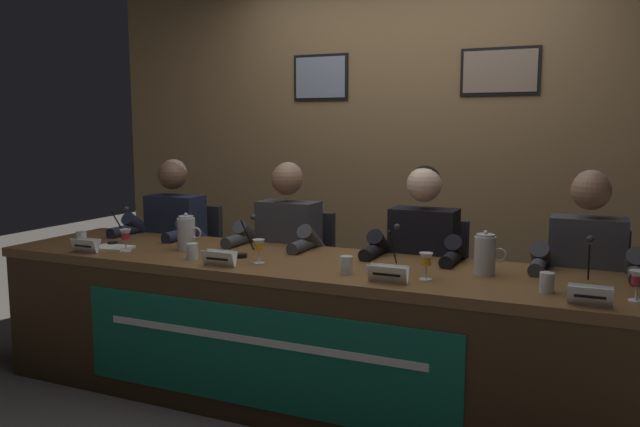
# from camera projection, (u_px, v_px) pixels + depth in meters

# --- Properties ---
(ground_plane) EXTENTS (12.00, 12.00, 0.00)m
(ground_plane) POSITION_uv_depth(u_px,v_px,m) (320.00, 402.00, 3.38)
(ground_plane) COLOR #4C4742
(wall_back_panelled) EXTENTS (4.84, 0.14, 2.60)m
(wall_back_panelled) POSITION_uv_depth(u_px,v_px,m) (407.00, 147.00, 4.57)
(wall_back_panelled) COLOR #937047
(wall_back_panelled) RESTS_ON ground_plane
(conference_table) EXTENTS (3.64, 0.81, 0.76)m
(conference_table) POSITION_uv_depth(u_px,v_px,m) (310.00, 312.00, 3.21)
(conference_table) COLOR brown
(conference_table) RESTS_ON ground_plane
(chair_far_left) EXTENTS (0.44, 0.45, 0.91)m
(chair_far_left) POSITION_uv_depth(u_px,v_px,m) (188.00, 274.00, 4.36)
(chair_far_left) COLOR black
(chair_far_left) RESTS_ON ground_plane
(panelist_far_left) EXTENTS (0.51, 0.48, 1.24)m
(panelist_far_left) POSITION_uv_depth(u_px,v_px,m) (168.00, 239.00, 4.14)
(panelist_far_left) COLOR black
(panelist_far_left) RESTS_ON ground_plane
(nameplate_far_left) EXTENTS (0.17, 0.06, 0.08)m
(nameplate_far_left) POSITION_uv_depth(u_px,v_px,m) (85.00, 246.00, 3.50)
(nameplate_far_left) COLOR white
(nameplate_far_left) RESTS_ON conference_table
(juice_glass_far_left) EXTENTS (0.06, 0.06, 0.12)m
(juice_glass_far_left) POSITION_uv_depth(u_px,v_px,m) (126.00, 236.00, 3.54)
(juice_glass_far_left) COLOR white
(juice_glass_far_left) RESTS_ON conference_table
(water_cup_far_left) EXTENTS (0.06, 0.06, 0.08)m
(water_cup_far_left) POSITION_uv_depth(u_px,v_px,m) (81.00, 240.00, 3.70)
(water_cup_far_left) COLOR silver
(water_cup_far_left) RESTS_ON conference_table
(microphone_far_left) EXTENTS (0.06, 0.17, 0.22)m
(microphone_far_left) POSITION_uv_depth(u_px,v_px,m) (117.00, 232.00, 3.75)
(microphone_far_left) COLOR black
(microphone_far_left) RESTS_ON conference_table
(chair_center_left) EXTENTS (0.44, 0.45, 0.91)m
(chair_center_left) POSITION_uv_depth(u_px,v_px,m) (298.00, 287.00, 4.02)
(chair_center_left) COLOR black
(chair_center_left) RESTS_ON ground_plane
(panelist_center_left) EXTENTS (0.51, 0.48, 1.24)m
(panelist_center_left) POSITION_uv_depth(u_px,v_px,m) (283.00, 249.00, 3.80)
(panelist_center_left) COLOR black
(panelist_center_left) RESTS_ON ground_plane
(nameplate_center_left) EXTENTS (0.18, 0.06, 0.08)m
(nameplate_center_left) POSITION_uv_depth(u_px,v_px,m) (219.00, 258.00, 3.16)
(nameplate_center_left) COLOR white
(nameplate_center_left) RESTS_ON conference_table
(juice_glass_center_left) EXTENTS (0.06, 0.06, 0.12)m
(juice_glass_center_left) POSITION_uv_depth(u_px,v_px,m) (259.00, 247.00, 3.22)
(juice_glass_center_left) COLOR white
(juice_glass_center_left) RESTS_ON conference_table
(water_cup_center_left) EXTENTS (0.06, 0.06, 0.08)m
(water_cup_center_left) POSITION_uv_depth(u_px,v_px,m) (192.00, 252.00, 3.33)
(water_cup_center_left) COLOR silver
(water_cup_center_left) RESTS_ON conference_table
(microphone_center_left) EXTENTS (0.06, 0.17, 0.22)m
(microphone_center_left) POSITION_uv_depth(u_px,v_px,m) (245.00, 242.00, 3.41)
(microphone_center_left) COLOR black
(microphone_center_left) RESTS_ON conference_table
(chair_center_right) EXTENTS (0.44, 0.45, 0.91)m
(chair_center_right) POSITION_uv_depth(u_px,v_px,m) (428.00, 302.00, 3.68)
(chair_center_right) COLOR black
(chair_center_right) RESTS_ON ground_plane
(panelist_center_right) EXTENTS (0.51, 0.48, 1.24)m
(panelist_center_right) POSITION_uv_depth(u_px,v_px,m) (419.00, 261.00, 3.46)
(panelist_center_right) COLOR black
(panelist_center_right) RESTS_ON ground_plane
(nameplate_center_right) EXTENTS (0.18, 0.06, 0.08)m
(nameplate_center_right) POSITION_uv_depth(u_px,v_px,m) (388.00, 274.00, 2.83)
(nameplate_center_right) COLOR white
(nameplate_center_right) RESTS_ON conference_table
(juice_glass_center_right) EXTENTS (0.06, 0.06, 0.12)m
(juice_glass_center_right) POSITION_uv_depth(u_px,v_px,m) (426.00, 261.00, 2.88)
(juice_glass_center_right) COLOR white
(juice_glass_center_right) RESTS_ON conference_table
(water_cup_center_right) EXTENTS (0.06, 0.06, 0.08)m
(water_cup_center_right) POSITION_uv_depth(u_px,v_px,m) (346.00, 266.00, 3.00)
(water_cup_center_right) COLOR silver
(water_cup_center_right) RESTS_ON conference_table
(microphone_center_right) EXTENTS (0.06, 0.17, 0.22)m
(microphone_center_right) POSITION_uv_depth(u_px,v_px,m) (391.00, 255.00, 3.07)
(microphone_center_right) COLOR black
(microphone_center_right) RESTS_ON conference_table
(chair_far_right) EXTENTS (0.44, 0.45, 0.91)m
(chair_far_right) POSITION_uv_depth(u_px,v_px,m) (584.00, 319.00, 3.34)
(chair_far_right) COLOR black
(chair_far_right) RESTS_ON ground_plane
(panelist_far_right) EXTENTS (0.51, 0.48, 1.24)m
(panelist_far_right) POSITION_uv_depth(u_px,v_px,m) (586.00, 276.00, 3.12)
(panelist_far_right) COLOR black
(panelist_far_right) RESTS_ON ground_plane
(nameplate_far_right) EXTENTS (0.17, 0.06, 0.08)m
(nameplate_far_right) POSITION_uv_depth(u_px,v_px,m) (590.00, 296.00, 2.47)
(nameplate_far_right) COLOR white
(nameplate_far_right) RESTS_ON conference_table
(juice_glass_far_right) EXTENTS (0.06, 0.06, 0.12)m
(juice_glass_far_right) POSITION_uv_depth(u_px,v_px,m) (637.00, 280.00, 2.53)
(juice_glass_far_right) COLOR white
(juice_glass_far_right) RESTS_ON conference_table
(water_cup_far_right) EXTENTS (0.06, 0.06, 0.08)m
(water_cup_far_right) POSITION_uv_depth(u_px,v_px,m) (547.00, 284.00, 2.66)
(water_cup_far_right) COLOR silver
(water_cup_far_right) RESTS_ON conference_table
(microphone_far_right) EXTENTS (0.06, 0.17, 0.22)m
(microphone_far_right) POSITION_uv_depth(u_px,v_px,m) (588.00, 271.00, 2.73)
(microphone_far_right) COLOR black
(microphone_far_right) RESTS_ON conference_table
(water_pitcher_left_side) EXTENTS (0.15, 0.10, 0.21)m
(water_pitcher_left_side) POSITION_uv_depth(u_px,v_px,m) (187.00, 233.00, 3.59)
(water_pitcher_left_side) COLOR silver
(water_pitcher_left_side) RESTS_ON conference_table
(water_pitcher_right_side) EXTENTS (0.15, 0.10, 0.21)m
(water_pitcher_right_side) POSITION_uv_depth(u_px,v_px,m) (485.00, 255.00, 2.98)
(water_pitcher_right_side) COLOR silver
(water_pitcher_right_side) RESTS_ON conference_table
(document_stack_far_left) EXTENTS (0.22, 0.17, 0.01)m
(document_stack_far_left) POSITION_uv_depth(u_px,v_px,m) (112.00, 248.00, 3.63)
(document_stack_far_left) COLOR white
(document_stack_far_left) RESTS_ON conference_table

